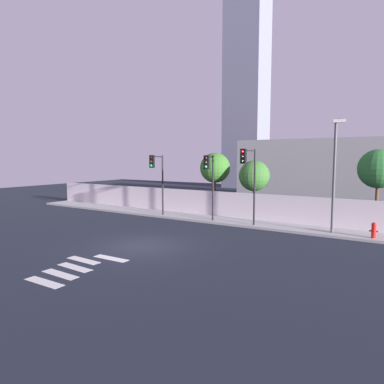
{
  "coord_description": "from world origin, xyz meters",
  "views": [
    {
      "loc": [
        11.37,
        -13.02,
        4.42
      ],
      "look_at": [
        -1.12,
        6.5,
        2.14
      ],
      "focal_mm": 32.31,
      "sensor_mm": 36.0,
      "label": 1
    }
  ],
  "objects_px": {
    "traffic_light_right": "(249,170)",
    "street_lamp_curbside": "(335,167)",
    "traffic_light_left": "(209,173)",
    "roadside_tree_leftmost": "(215,168)",
    "fire_hydrant": "(374,230)",
    "roadside_tree_midright": "(378,169)",
    "roadside_tree_midleft": "(254,176)",
    "traffic_light_center": "(157,172)"
  },
  "relations": [
    {
      "from": "traffic_light_left",
      "to": "roadside_tree_leftmost",
      "type": "distance_m",
      "value": 4.61
    },
    {
      "from": "street_lamp_curbside",
      "to": "roadside_tree_midleft",
      "type": "bearing_deg",
      "value": 149.59
    },
    {
      "from": "traffic_light_right",
      "to": "roadside_tree_leftmost",
      "type": "height_order",
      "value": "traffic_light_right"
    },
    {
      "from": "roadside_tree_leftmost",
      "to": "roadside_tree_midleft",
      "type": "distance_m",
      "value": 3.37
    },
    {
      "from": "roadside_tree_midleft",
      "to": "traffic_light_left",
      "type": "bearing_deg",
      "value": -108.93
    },
    {
      "from": "street_lamp_curbside",
      "to": "fire_hydrant",
      "type": "relative_size",
      "value": 7.37
    },
    {
      "from": "traffic_light_right",
      "to": "fire_hydrant",
      "type": "distance_m",
      "value": 7.63
    },
    {
      "from": "traffic_light_left",
      "to": "traffic_light_center",
      "type": "height_order",
      "value": "traffic_light_center"
    },
    {
      "from": "street_lamp_curbside",
      "to": "roadside_tree_midleft",
      "type": "relative_size",
      "value": 1.47
    },
    {
      "from": "traffic_light_center",
      "to": "traffic_light_right",
      "type": "relative_size",
      "value": 0.93
    },
    {
      "from": "traffic_light_right",
      "to": "roadside_tree_midleft",
      "type": "height_order",
      "value": "traffic_light_right"
    },
    {
      "from": "fire_hydrant",
      "to": "roadside_tree_midright",
      "type": "xyz_separation_m",
      "value": [
        -0.21,
        3.53,
        3.15
      ]
    },
    {
      "from": "traffic_light_left",
      "to": "roadside_tree_leftmost",
      "type": "bearing_deg",
      "value": 114.15
    },
    {
      "from": "traffic_light_left",
      "to": "roadside_tree_midright",
      "type": "relative_size",
      "value": 0.89
    },
    {
      "from": "fire_hydrant",
      "to": "roadside_tree_leftmost",
      "type": "distance_m",
      "value": 12.55
    },
    {
      "from": "traffic_light_left",
      "to": "roadside_tree_midleft",
      "type": "bearing_deg",
      "value": 71.07
    },
    {
      "from": "street_lamp_curbside",
      "to": "roadside_tree_midright",
      "type": "relative_size",
      "value": 1.26
    },
    {
      "from": "traffic_light_left",
      "to": "roadside_tree_midright",
      "type": "bearing_deg",
      "value": 23.7
    },
    {
      "from": "traffic_light_right",
      "to": "roadside_tree_midleft",
      "type": "bearing_deg",
      "value": 107.96
    },
    {
      "from": "traffic_light_right",
      "to": "fire_hydrant",
      "type": "xyz_separation_m",
      "value": [
        6.95,
        0.72,
        -3.07
      ]
    },
    {
      "from": "traffic_light_left",
      "to": "traffic_light_right",
      "type": "xyz_separation_m",
      "value": [
        2.82,
        -0.06,
        0.27
      ]
    },
    {
      "from": "traffic_light_right",
      "to": "street_lamp_curbside",
      "type": "height_order",
      "value": "street_lamp_curbside"
    },
    {
      "from": "traffic_light_left",
      "to": "roadside_tree_midleft",
      "type": "xyz_separation_m",
      "value": [
        1.44,
        4.2,
        -0.32
      ]
    },
    {
      "from": "traffic_light_left",
      "to": "roadside_tree_leftmost",
      "type": "relative_size",
      "value": 0.92
    },
    {
      "from": "traffic_light_center",
      "to": "roadside_tree_midleft",
      "type": "xyz_separation_m",
      "value": [
        5.82,
        4.27,
        -0.34
      ]
    },
    {
      "from": "street_lamp_curbside",
      "to": "traffic_light_center",
      "type": "bearing_deg",
      "value": -177.22
    },
    {
      "from": "traffic_light_center",
      "to": "traffic_light_right",
      "type": "height_order",
      "value": "traffic_light_right"
    },
    {
      "from": "roadside_tree_leftmost",
      "to": "fire_hydrant",
      "type": "bearing_deg",
      "value": -16.87
    },
    {
      "from": "roadside_tree_midright",
      "to": "traffic_light_right",
      "type": "bearing_deg",
      "value": -147.75
    },
    {
      "from": "roadside_tree_midright",
      "to": "traffic_light_center",
      "type": "bearing_deg",
      "value": -162.99
    },
    {
      "from": "roadside_tree_midright",
      "to": "fire_hydrant",
      "type": "bearing_deg",
      "value": -86.68
    },
    {
      "from": "street_lamp_curbside",
      "to": "fire_hydrant",
      "type": "distance_m",
      "value": 3.92
    },
    {
      "from": "traffic_light_center",
      "to": "roadside_tree_leftmost",
      "type": "bearing_deg",
      "value": 59.7
    },
    {
      "from": "roadside_tree_leftmost",
      "to": "roadside_tree_midright",
      "type": "bearing_deg",
      "value": 0.0
    },
    {
      "from": "traffic_light_left",
      "to": "street_lamp_curbside",
      "type": "height_order",
      "value": "street_lamp_curbside"
    },
    {
      "from": "traffic_light_right",
      "to": "roadside_tree_leftmost",
      "type": "bearing_deg",
      "value": 137.86
    },
    {
      "from": "traffic_light_left",
      "to": "roadside_tree_midright",
      "type": "distance_m",
      "value": 10.45
    },
    {
      "from": "roadside_tree_leftmost",
      "to": "roadside_tree_midleft",
      "type": "relative_size",
      "value": 1.14
    },
    {
      "from": "fire_hydrant",
      "to": "roadside_tree_leftmost",
      "type": "bearing_deg",
      "value": 163.13
    },
    {
      "from": "traffic_light_left",
      "to": "traffic_light_right",
      "type": "distance_m",
      "value": 2.83
    },
    {
      "from": "fire_hydrant",
      "to": "roadside_tree_midright",
      "type": "relative_size",
      "value": 0.17
    },
    {
      "from": "traffic_light_right",
      "to": "fire_hydrant",
      "type": "relative_size",
      "value": 5.69
    }
  ]
}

